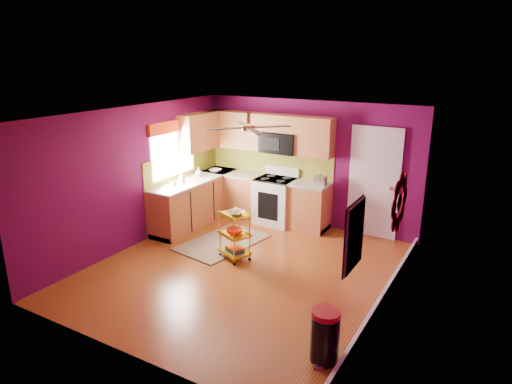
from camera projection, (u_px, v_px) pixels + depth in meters
The scene contains 18 objects.
ground at pixel (243, 270), 7.36m from camera, with size 5.00×5.00×0.00m, color brown.
room_envelope at pixel (243, 172), 6.88m from camera, with size 4.54×5.04×2.52m.
lower_cabinets at pixel (233, 201), 9.39m from camera, with size 2.81×2.31×0.94m.
electric_range at pixel (276, 200), 9.29m from camera, with size 0.76×0.66×1.13m.
upper_cabinetry at pixel (246, 133), 9.23m from camera, with size 2.80×2.30×1.26m.
left_window at pixel (173, 141), 8.79m from camera, with size 0.08×1.35×1.08m.
panel_door at pixel (374, 184), 8.46m from camera, with size 0.95×0.11×2.15m.
right_wall_art at pixel (382, 215), 5.60m from camera, with size 0.04×2.74×1.04m.
ceiling_fan at pixel (248, 127), 6.86m from camera, with size 1.01×1.01×0.26m.
shag_rug at pixel (223, 242), 8.41m from camera, with size 1.02×1.66×0.02m, color black.
rolling_cart at pixel (235, 233), 7.64m from camera, with size 0.60×0.53×0.90m.
trash_can at pixel (325, 336), 5.12m from camera, with size 0.41×0.42×0.63m.
teal_kettle at pixel (320, 180), 8.74m from camera, with size 0.18×0.18×0.21m.
toaster at pixel (320, 181), 8.68m from camera, with size 0.22×0.15×0.18m, color beige.
soap_bottle_a at pixel (182, 177), 8.87m from camera, with size 0.09×0.09×0.20m, color #EA3F72.
soap_bottle_b at pixel (199, 172), 9.31m from camera, with size 0.14×0.14×0.18m, color white.
counter_dish at pixel (215, 171), 9.67m from camera, with size 0.24×0.24×0.06m, color white.
counter_cup at pixel (174, 183), 8.67m from camera, with size 0.11×0.11×0.09m, color white.
Camera 1 is at (3.53, -5.67, 3.35)m, focal length 32.00 mm.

